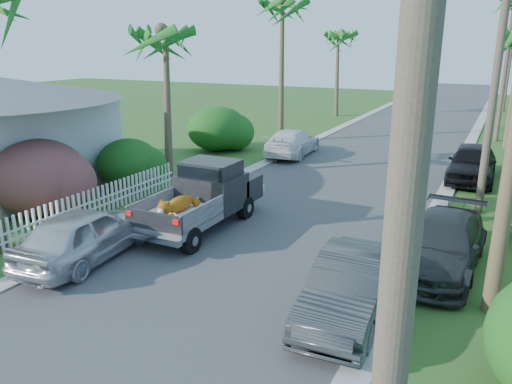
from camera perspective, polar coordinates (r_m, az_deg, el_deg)
The scene contains 21 objects.
ground at distance 9.84m, azimuth -19.57°, elevation -19.50°, with size 120.00×120.00×0.00m, color #305720.
road at distance 31.36m, azimuth 15.23°, elevation 5.63°, with size 8.00×100.00×0.02m, color #38383A.
curb_left at distance 32.47m, azimuth 7.77°, elevation 6.46°, with size 0.60×100.00×0.06m, color #A5A39E.
curb_right at distance 30.80m, azimuth 23.08°, elevation 4.74°, with size 0.60×100.00×0.06m, color #A5A39E.
pickup_truck at distance 16.07m, azimuth -5.67°, elevation -0.27°, with size 1.98×5.12×2.06m.
parked_car_rn at distance 10.93m, azimuth 10.70°, elevation -10.68°, with size 1.46×4.17×1.38m, color #2D3032.
parked_car_rm at distance 13.76m, azimuth 20.38°, elevation -5.65°, with size 1.91×4.70×1.36m, color #27292B.
parked_car_rf at distance 23.13m, azimuth 23.47°, elevation 3.04°, with size 1.84×4.58×1.56m, color black.
parked_car_ln at distance 14.18m, azimuth -18.93°, elevation -4.62°, with size 1.73×4.31×1.47m, color #B9BCC1.
parked_car_lf at distance 26.31m, azimuth 4.16°, elevation 5.66°, with size 1.92×4.72×1.37m, color silver.
palm_l_b at distance 21.55m, azimuth -10.51°, elevation 17.65°, with size 4.40×4.40×7.40m.
palm_l_c at distance 29.90m, azimuth 3.06°, elevation 20.89°, with size 4.40×4.40×9.20m.
palm_l_d at distance 41.23m, azimuth 9.47°, elevation 17.46°, with size 4.40×4.40×7.70m.
shrub_l_b at distance 18.42m, azimuth -23.53°, elevation 1.53°, with size 3.00×3.30×2.60m, color #BE1B4E.
shrub_l_c at distance 20.90m, azimuth -14.39°, elevation 3.21°, with size 2.40×2.64×2.00m, color #124012.
shrub_l_d at distance 27.55m, azimuth -4.41°, elevation 7.23°, with size 3.20×3.52×2.40m, color #124012.
picket_fence at distance 17.00m, azimuth -20.58°, elevation -2.14°, with size 0.10×11.00×1.00m, color white.
utility_pole_a at distance 3.44m, azimuth 16.65°, elevation -1.73°, with size 1.60×0.26×9.00m.
utility_pole_b at distance 18.27m, azimuth 25.73°, elevation 11.71°, with size 1.60×0.26×9.00m.
utility_pole_c at distance 33.25m, azimuth 26.69°, elevation 13.07°, with size 1.60×0.26×9.00m.
utility_pole_d at distance 48.25m, azimuth 27.05°, elevation 13.58°, with size 1.60×0.26×9.00m.
Camera 1 is at (6.14, -5.23, 5.64)m, focal length 35.00 mm.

